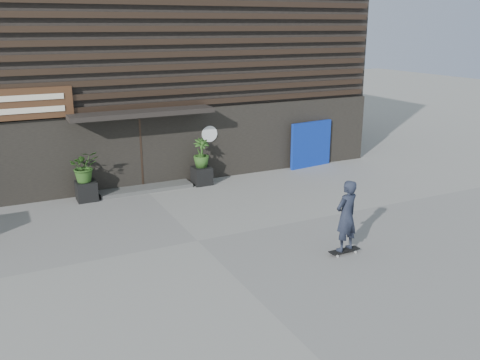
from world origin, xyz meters
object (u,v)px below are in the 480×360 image
planter_pot_right (202,176)px  skateboarder (346,216)px  blue_tarp (311,144)px  planter_pot_left (86,191)px

planter_pot_right → skateboarder: bearing=-82.1°
planter_pot_right → blue_tarp: (4.56, 0.30, 0.56)m
planter_pot_left → blue_tarp: 8.38m
planter_pot_right → blue_tarp: bearing=3.8°
planter_pot_right → skateboarder: size_ratio=0.33×
planter_pot_left → blue_tarp: size_ratio=0.33×
blue_tarp → planter_pot_right: bearing=176.3°
planter_pot_left → planter_pot_right: same height
skateboarder → blue_tarp: bearing=62.3°
planter_pot_left → planter_pot_right: 3.80m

